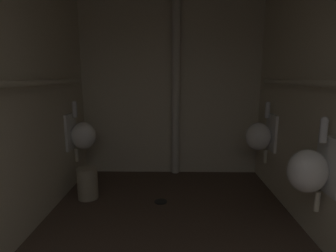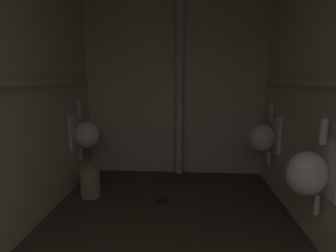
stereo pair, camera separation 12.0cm
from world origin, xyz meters
name	(u,v)px [view 2 (the right image)]	position (x,y,z in m)	size (l,w,h in m)	color
floor	(166,250)	(0.00, 1.73, -0.04)	(2.59, 3.58, 0.08)	#47382D
wall_left	(3,102)	(-1.27, 1.73, 1.19)	(0.06, 3.58, 2.38)	beige
wall_back	(175,90)	(0.00, 3.49, 1.19)	(2.59, 0.06, 2.38)	beige
urinal_left_mid	(86,134)	(-1.09, 2.91, 0.68)	(0.32, 0.30, 0.76)	white
urinal_right_mid	(310,172)	(1.09, 1.71, 0.68)	(0.32, 0.30, 0.76)	white
urinal_right_far	(264,137)	(1.09, 2.90, 0.68)	(0.32, 0.30, 0.76)	white
supply_pipe_left	(13,84)	(-1.18, 1.73, 1.33)	(0.06, 2.82, 0.06)	beige
supply_pipe_right	(331,84)	(1.18, 1.72, 1.33)	(0.06, 2.81, 0.06)	beige
standpipe_back_wall	(179,91)	(0.07, 3.38, 1.19)	(0.11, 0.11, 2.33)	beige
floor_drain	(162,201)	(-0.10, 2.51, 0.00)	(0.14, 0.14, 0.01)	black
waste_bin	(90,182)	(-0.94, 2.59, 0.18)	(0.23, 0.23, 0.36)	#9E937A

